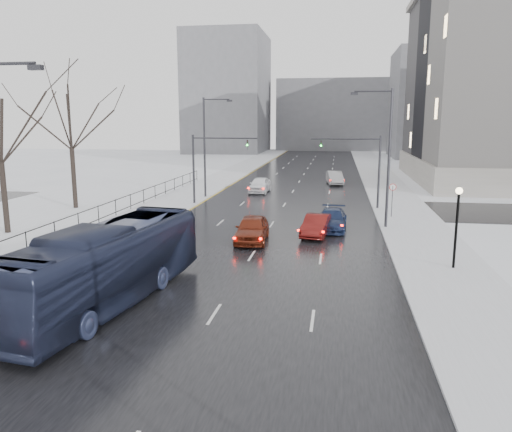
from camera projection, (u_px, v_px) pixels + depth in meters
The scene contains 23 objects.
road at pixel (295, 189), 57.19m from camera, with size 16.00×150.00×0.04m, color black.
cross_road at pixel (283, 207), 45.56m from camera, with size 130.00×10.00×0.04m, color black.
sidewalk_left at pixel (206, 187), 58.84m from camera, with size 5.00×150.00×0.16m, color silver.
sidewalk_right at pixel (389, 191), 55.51m from camera, with size 5.00×150.00×0.16m, color silver.
park_strip at pixel (130, 185), 60.35m from camera, with size 14.00×150.00×0.12m, color white.
tree_park_d at pixel (8, 234), 34.82m from camera, with size 8.75×8.75×12.50m, color black, non-canonical shape.
tree_park_e at pixel (76, 209), 44.57m from camera, with size 9.45×9.45×13.50m, color black, non-canonical shape.
iron_fence at pixel (36, 237), 30.01m from camera, with size 0.06×70.00×1.30m.
streetlight_r_mid at pixel (386, 152), 35.45m from camera, with size 2.95×0.25×10.00m.
streetlight_l_far at pixel (207, 142), 49.67m from camera, with size 2.95×0.25×10.00m.
lamppost_r_mid at pixel (457, 216), 25.82m from camera, with size 0.36×0.36×4.28m.
mast_signal_right at pixel (367, 163), 43.62m from camera, with size 6.10×0.33×6.50m.
mast_signal_left at pixel (205, 161), 45.94m from camera, with size 6.10×0.33×6.50m.
no_uturn_sign at pixel (393, 190), 39.79m from camera, with size 0.60×0.06×2.70m.
bldg_far_right at pixel (452, 104), 103.95m from camera, with size 24.00×20.00×22.00m, color slate.
bldg_far_left at pixel (228, 94), 121.00m from camera, with size 18.00×22.00×28.00m, color slate.
bldg_far_center at pixel (336, 115), 132.36m from camera, with size 30.00×18.00×18.00m, color slate.
bus at pixel (106, 265), 21.18m from camera, with size 2.90×12.41×3.46m, color #212841.
sedan_center_near at pixel (252, 229), 32.39m from camera, with size 1.99×4.94×1.68m, color maroon.
sedan_right_near at pixel (316, 225), 34.00m from camera, with size 1.53×4.38×1.44m, color maroon.
sedan_right_far at pixel (332, 219), 35.95m from camera, with size 2.05×5.05×1.47m, color #172346.
sedan_center_far at pixel (260, 185), 54.32m from camera, with size 1.98×4.92×1.68m, color white.
sedan_right_distant at pixel (335, 178), 61.13m from camera, with size 1.70×4.87×1.61m, color #959599.
Camera 1 is at (4.79, 3.30, 7.85)m, focal length 35.00 mm.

